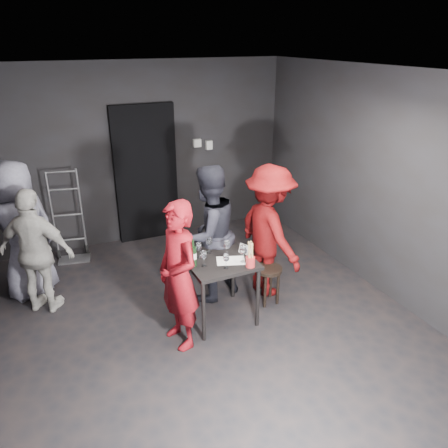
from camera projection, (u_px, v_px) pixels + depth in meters
name	position (u px, v px, depth m)	size (l,w,h in m)	color
floor	(207.00, 318.00, 5.04)	(4.50, 5.00, 0.02)	black
ceiling	(202.00, 71.00, 3.97)	(4.50, 5.00, 0.02)	silver
wall_back	(144.00, 154.00, 6.60)	(4.50, 0.04, 2.70)	black
wall_front	(372.00, 360.00, 2.41)	(4.50, 0.04, 2.70)	black
wall_right	(375.00, 182.00, 5.35)	(0.04, 5.00, 2.70)	black
doorway	(146.00, 174.00, 6.67)	(0.95, 0.10, 2.10)	black
wallbox_upper	(197.00, 143.00, 6.84)	(0.12, 0.06, 0.12)	#B7B7B2
wallbox_lower	(209.00, 145.00, 6.93)	(0.10, 0.06, 0.14)	#B7B7B2
hand_truck	(72.00, 243.00, 6.32)	(0.44, 0.36, 1.32)	#B2B2B7
tasting_table	(219.00, 267.00, 4.81)	(0.72, 0.72, 0.75)	black
stool	(268.00, 275.00, 5.21)	(0.32, 0.32, 0.47)	black
server_red	(178.00, 272.00, 4.34)	(0.61, 0.40, 1.67)	maroon
woman_black	(208.00, 227.00, 5.12)	(0.91, 0.50, 1.87)	black
man_maroon	(270.00, 225.00, 5.23)	(1.17, 0.54, 1.81)	#620A0B
bystander_cream	(37.00, 252.00, 4.92)	(0.88, 0.42, 1.50)	beige
bystander_grey	(19.00, 221.00, 5.15)	(0.96, 0.52, 1.97)	slate
tasting_mat	(231.00, 261.00, 4.74)	(0.30, 0.20, 0.00)	white
wine_glass_a	(204.00, 258.00, 4.60)	(0.07, 0.07, 0.19)	white
wine_glass_b	(199.00, 249.00, 4.78)	(0.07, 0.07, 0.19)	white
wine_glass_c	(209.00, 244.00, 4.88)	(0.08, 0.08, 0.21)	white
wine_glass_d	(226.00, 260.00, 4.56)	(0.07, 0.07, 0.18)	white
wine_glass_e	(243.00, 253.00, 4.67)	(0.08, 0.08, 0.22)	white
wine_glass_f	(227.00, 248.00, 4.81)	(0.07, 0.07, 0.19)	white
wine_bottle	(193.00, 256.00, 4.59)	(0.07, 0.07, 0.31)	black
breadstick_cup	(251.00, 255.00, 4.57)	(0.10, 0.10, 0.31)	red
reserved_card	(244.00, 249.00, 4.88)	(0.09, 0.14, 0.11)	white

